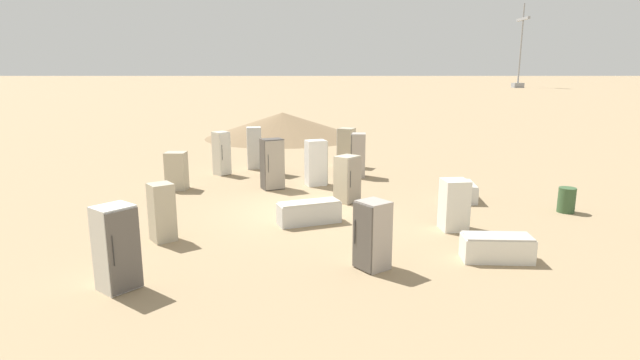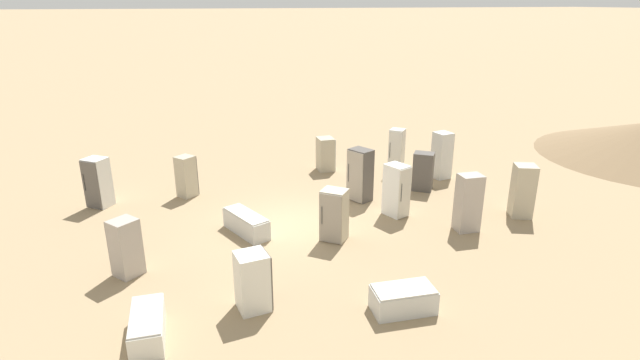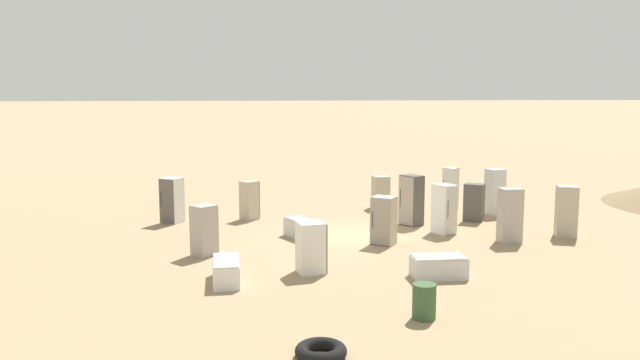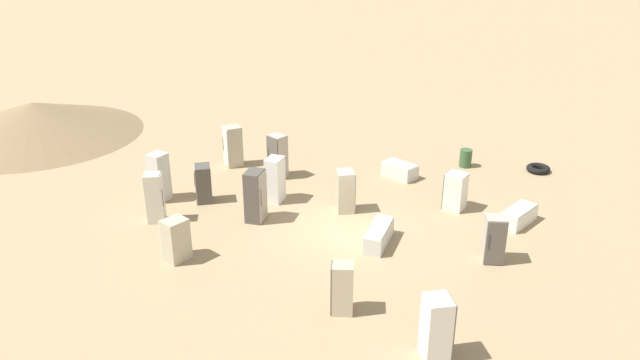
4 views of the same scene
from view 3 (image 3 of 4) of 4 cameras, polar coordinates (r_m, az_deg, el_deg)
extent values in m
plane|color=#9E8460|center=(22.04, 2.19, -5.13)|extent=(1000.00, 1000.00, 0.00)
cube|color=#B2A88E|center=(24.92, -6.49, -1.86)|extent=(0.80, 0.80, 1.54)
cube|color=#56514C|center=(25.12, -5.97, -1.77)|extent=(0.36, 0.46, 1.48)
cylinder|color=#2D2D2D|center=(24.99, -5.61, -1.64)|extent=(0.02, 0.02, 0.54)
cube|color=#A89E93|center=(21.80, 16.99, -3.13)|extent=(0.75, 0.61, 1.85)
cube|color=#56514C|center=(22.07, 16.67, -2.99)|extent=(0.67, 0.10, 1.77)
cylinder|color=#2D2D2D|center=(22.18, 17.23, -2.72)|extent=(0.02, 0.02, 0.65)
cube|color=#4C4742|center=(23.95, 8.38, -1.83)|extent=(0.86, 0.96, 1.91)
cube|color=gray|center=(23.73, 7.86, -1.91)|extent=(0.36, 0.70, 1.83)
cylinder|color=#2D2D2D|center=(23.88, 7.34, -1.61)|extent=(0.02, 0.02, 0.67)
cube|color=white|center=(22.69, 11.25, -2.61)|extent=(0.78, 0.89, 1.77)
cube|color=beige|center=(22.41, 11.94, -2.76)|extent=(0.52, 0.22, 1.70)
cylinder|color=#2D2D2D|center=(22.24, 11.63, -2.60)|extent=(0.02, 0.02, 0.62)
cube|color=#B2A88E|center=(27.31, 5.53, -1.12)|extent=(0.65, 0.76, 1.42)
cube|color=silver|center=(27.40, 6.21, -1.10)|extent=(0.06, 0.71, 1.37)
cylinder|color=#2D2D2D|center=(27.16, 6.43, -1.03)|extent=(0.02, 0.02, 0.50)
cube|color=#B2A88E|center=(20.82, 5.86, -3.69)|extent=(0.95, 0.94, 1.60)
cube|color=gray|center=(20.53, 5.50, -3.85)|extent=(0.55, 0.50, 1.53)
cylinder|color=#2D2D2D|center=(20.59, 4.82, -3.58)|extent=(0.02, 0.02, 0.56)
cube|color=white|center=(24.80, -13.36, -1.82)|extent=(0.95, 0.94, 1.75)
cube|color=#56514C|center=(24.55, -13.86, -1.93)|extent=(0.56, 0.47, 1.68)
cylinder|color=#2D2D2D|center=(24.68, -14.35, -1.69)|extent=(0.02, 0.02, 0.61)
cube|color=silver|center=(17.35, 10.79, -7.87)|extent=(1.52, 0.90, 0.57)
cube|color=beige|center=(17.27, 10.81, -6.90)|extent=(1.45, 0.86, 0.04)
cube|color=silver|center=(21.50, -1.45, -4.61)|extent=(1.22, 1.93, 0.62)
cube|color=beige|center=(21.43, -1.46, -3.74)|extent=(1.17, 1.85, 0.04)
cube|color=silver|center=(26.68, 15.67, -1.06)|extent=(0.70, 0.73, 1.90)
cube|color=beige|center=(26.87, 16.21, -1.02)|extent=(0.14, 0.61, 1.83)
cylinder|color=#2D2D2D|center=(26.70, 16.56, -0.88)|extent=(0.02, 0.02, 0.67)
cube|color=silver|center=(16.83, -8.58, -8.29)|extent=(0.77, 1.64, 0.58)
cube|color=#BCB7AD|center=(16.75, -8.60, -7.28)|extent=(0.74, 1.58, 0.04)
cube|color=#B2A88E|center=(23.34, 21.60, -2.70)|extent=(0.89, 0.89, 1.80)
cube|color=silver|center=(23.68, 21.45, -2.54)|extent=(0.61, 0.30, 1.73)
cylinder|color=#2D2D2D|center=(23.74, 22.01, -2.33)|extent=(0.02, 0.02, 0.63)
cube|color=silver|center=(17.40, -0.88, -6.21)|extent=(0.77, 0.76, 1.43)
cube|color=#56514C|center=(17.51, 0.28, -6.12)|extent=(0.11, 0.66, 1.38)
cylinder|color=#2D2D2D|center=(17.28, 0.63, -6.06)|extent=(0.02, 0.02, 0.50)
cube|color=#4C4742|center=(25.19, 13.90, -2.00)|extent=(0.93, 0.90, 1.48)
cube|color=gray|center=(25.49, 14.04, -1.90)|extent=(0.59, 0.46, 1.42)
cylinder|color=#2D2D2D|center=(25.46, 14.63, -1.76)|extent=(0.02, 0.02, 0.52)
cube|color=#A89E93|center=(19.59, -10.52, -4.55)|extent=(0.87, 0.85, 1.57)
cube|color=#56514C|center=(19.83, -11.08, -4.41)|extent=(0.52, 0.40, 1.50)
cylinder|color=#2D2D2D|center=(19.97, -10.62, -4.09)|extent=(0.02, 0.02, 0.55)
cube|color=beige|center=(27.17, 11.85, -0.83)|extent=(0.80, 0.80, 1.86)
cube|color=silver|center=(26.89, 11.64, -0.92)|extent=(0.42, 0.40, 1.78)
cylinder|color=#2D2D2D|center=(26.92, 11.22, -0.70)|extent=(0.02, 0.02, 0.65)
torus|color=black|center=(12.20, 0.08, -15.39)|extent=(0.99, 0.99, 0.26)
cylinder|color=#385633|center=(14.23, 9.50, -10.88)|extent=(0.52, 0.52, 0.79)
camera|label=1|loc=(22.77, -38.83, 4.67)|focal=28.00mm
camera|label=2|loc=(6.97, 1.85, 23.73)|focal=28.00mm
camera|label=4|loc=(36.99, -23.33, 15.73)|focal=35.00mm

